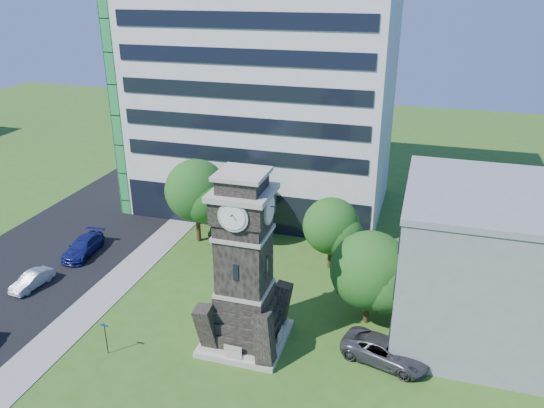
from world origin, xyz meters
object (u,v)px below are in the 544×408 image
(car_street_north, at_px, (83,247))
(car_east_lot, at_px, (386,351))
(clock_tower, at_px, (244,273))
(park_bench, at_px, (230,347))
(car_street_mid, at_px, (32,280))
(street_sign, at_px, (106,335))

(car_street_north, xyz_separation_m, car_east_lot, (27.34, -6.91, 0.04))
(clock_tower, distance_m, park_bench, 5.05)
(car_street_mid, height_order, park_bench, car_street_mid)
(car_street_mid, height_order, car_east_lot, car_east_lot)
(car_street_north, bearing_deg, clock_tower, -28.86)
(car_street_north, relative_size, car_east_lot, 0.91)
(car_street_mid, bearing_deg, car_street_north, 90.82)
(clock_tower, relative_size, park_bench, 6.42)
(car_street_north, height_order, park_bench, car_street_north)
(car_street_north, distance_m, car_east_lot, 28.20)
(clock_tower, bearing_deg, street_sign, -154.81)
(car_street_north, bearing_deg, street_sign, -55.71)
(car_east_lot, height_order, park_bench, car_east_lot)
(car_street_north, height_order, car_east_lot, car_east_lot)
(car_east_lot, distance_m, street_sign, 18.17)
(car_street_north, bearing_deg, car_east_lot, -20.44)
(park_bench, bearing_deg, street_sign, -169.50)
(clock_tower, bearing_deg, car_street_mid, 175.21)
(clock_tower, xyz_separation_m, car_east_lot, (9.32, 0.59, -4.49))
(car_street_mid, distance_m, park_bench, 18.42)
(park_bench, bearing_deg, car_east_lot, 6.61)
(street_sign, bearing_deg, car_street_mid, 157.21)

